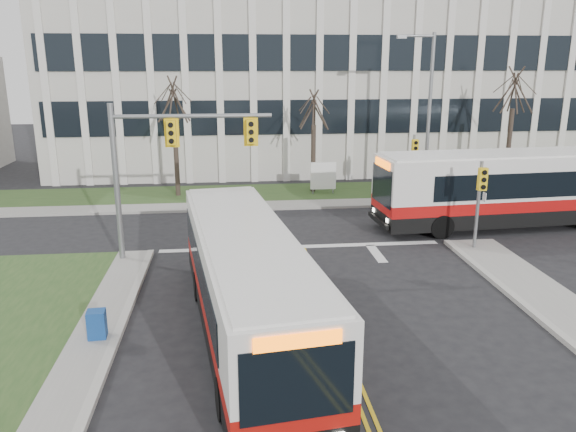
% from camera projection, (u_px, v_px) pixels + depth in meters
% --- Properties ---
extents(ground, '(120.00, 120.00, 0.00)m').
position_uv_depth(ground, '(337.00, 337.00, 16.23)').
color(ground, black).
rests_on(ground, ground).
extents(sidewalk_cross, '(44.00, 1.60, 0.14)m').
position_uv_depth(sidewalk_cross, '(374.00, 203.00, 31.28)').
color(sidewalk_cross, '#9E9B93').
rests_on(sidewalk_cross, ground).
extents(building_lawn, '(44.00, 5.00, 0.12)m').
position_uv_depth(building_lawn, '(362.00, 192.00, 33.96)').
color(building_lawn, '#2A491F').
rests_on(building_lawn, ground).
extents(office_building, '(40.00, 16.00, 12.00)m').
position_uv_depth(office_building, '(330.00, 83.00, 43.88)').
color(office_building, beige).
rests_on(office_building, ground).
extents(mast_arm_signal, '(6.11, 0.38, 6.20)m').
position_uv_depth(mast_arm_signal, '(159.00, 155.00, 21.39)').
color(mast_arm_signal, slate).
rests_on(mast_arm_signal, ground).
extents(signal_pole_near, '(0.34, 0.39, 3.80)m').
position_uv_depth(signal_pole_near, '(480.00, 193.00, 22.89)').
color(signal_pole_near, slate).
rests_on(signal_pole_near, ground).
extents(signal_pole_far, '(0.34, 0.39, 3.80)m').
position_uv_depth(signal_pole_far, '(414.00, 158.00, 31.04)').
color(signal_pole_far, slate).
rests_on(signal_pole_far, ground).
extents(streetlight, '(2.15, 0.25, 9.20)m').
position_uv_depth(streetlight, '(426.00, 108.00, 31.17)').
color(streetlight, slate).
rests_on(streetlight, ground).
extents(directory_sign, '(1.50, 0.12, 2.00)m').
position_uv_depth(directory_sign, '(323.00, 176.00, 32.94)').
color(directory_sign, slate).
rests_on(directory_sign, ground).
extents(tree_left, '(1.80, 1.80, 7.70)m').
position_uv_depth(tree_left, '(173.00, 101.00, 31.40)').
color(tree_left, '#42352B').
rests_on(tree_left, ground).
extents(tree_mid, '(1.80, 1.80, 6.82)m').
position_uv_depth(tree_mid, '(314.00, 111.00, 32.57)').
color(tree_mid, '#42352B').
rests_on(tree_mid, ground).
extents(tree_right, '(1.80, 1.80, 8.25)m').
position_uv_depth(tree_right, '(514.00, 92.00, 33.31)').
color(tree_right, '#42352B').
rests_on(tree_right, ground).
extents(bus_main, '(4.02, 11.88, 3.11)m').
position_uv_depth(bus_main, '(246.00, 286.00, 15.86)').
color(bus_main, silver).
rests_on(bus_main, ground).
extents(bus_cross, '(13.35, 3.80, 3.51)m').
position_uv_depth(bus_cross, '(514.00, 190.00, 26.71)').
color(bus_cross, silver).
rests_on(bus_cross, ground).
extents(newspaper_box_blue, '(0.53, 0.48, 0.95)m').
position_uv_depth(newspaper_box_blue, '(97.00, 326.00, 15.83)').
color(newspaper_box_blue, navy).
rests_on(newspaper_box_blue, ground).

